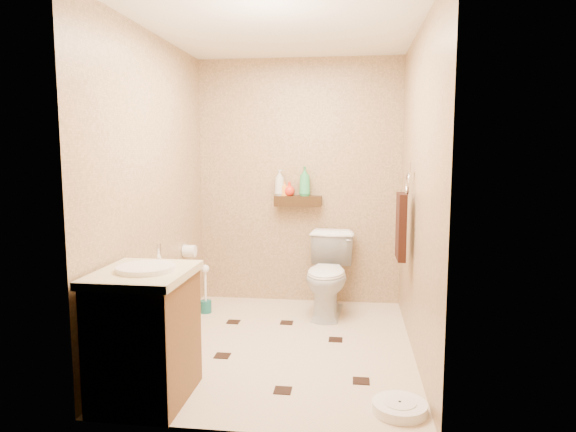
# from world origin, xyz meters

# --- Properties ---
(ground) EXTENTS (2.50, 2.50, 0.00)m
(ground) POSITION_xyz_m (0.00, 0.00, 0.00)
(ground) COLOR beige
(ground) RESTS_ON ground
(wall_back) EXTENTS (2.00, 0.04, 2.40)m
(wall_back) POSITION_xyz_m (0.00, 1.25, 1.20)
(wall_back) COLOR tan
(wall_back) RESTS_ON ground
(wall_front) EXTENTS (2.00, 0.04, 2.40)m
(wall_front) POSITION_xyz_m (0.00, -1.25, 1.20)
(wall_front) COLOR tan
(wall_front) RESTS_ON ground
(wall_left) EXTENTS (0.04, 2.50, 2.40)m
(wall_left) POSITION_xyz_m (-1.00, 0.00, 1.20)
(wall_left) COLOR tan
(wall_left) RESTS_ON ground
(wall_right) EXTENTS (0.04, 2.50, 2.40)m
(wall_right) POSITION_xyz_m (1.00, 0.00, 1.20)
(wall_right) COLOR tan
(wall_right) RESTS_ON ground
(ceiling) EXTENTS (2.00, 2.50, 0.02)m
(ceiling) POSITION_xyz_m (0.00, 0.00, 2.40)
(ceiling) COLOR white
(ceiling) RESTS_ON wall_back
(wall_shelf) EXTENTS (0.46, 0.14, 0.10)m
(wall_shelf) POSITION_xyz_m (0.00, 1.17, 1.02)
(wall_shelf) COLOR #3C2710
(wall_shelf) RESTS_ON wall_back
(floor_accents) EXTENTS (1.22, 1.39, 0.01)m
(floor_accents) POSITION_xyz_m (0.03, -0.06, 0.00)
(floor_accents) COLOR black
(floor_accents) RESTS_ON ground
(toilet) EXTENTS (0.46, 0.76, 0.75)m
(toilet) POSITION_xyz_m (0.32, 0.83, 0.37)
(toilet) COLOR white
(toilet) RESTS_ON ground
(vanity) EXTENTS (0.55, 0.66, 0.93)m
(vanity) POSITION_xyz_m (-0.70, -0.95, 0.41)
(vanity) COLOR brown
(vanity) RESTS_ON ground
(bathroom_scale) EXTENTS (0.40, 0.40, 0.06)m
(bathroom_scale) POSITION_xyz_m (0.82, -0.93, 0.03)
(bathroom_scale) COLOR white
(bathroom_scale) RESTS_ON ground
(toilet_brush) EXTENTS (0.10, 0.10, 0.46)m
(toilet_brush) POSITION_xyz_m (-0.82, 0.73, 0.16)
(toilet_brush) COLOR #18605B
(toilet_brush) RESTS_ON ground
(towel_ring) EXTENTS (0.12, 0.30, 0.76)m
(towel_ring) POSITION_xyz_m (0.91, 0.25, 0.95)
(towel_ring) COLOR silver
(towel_ring) RESTS_ON wall_right
(toilet_paper) EXTENTS (0.12, 0.11, 0.12)m
(toilet_paper) POSITION_xyz_m (-0.94, 0.65, 0.60)
(toilet_paper) COLOR white
(toilet_paper) RESTS_ON wall_left
(bottle_a) EXTENTS (0.14, 0.14, 0.26)m
(bottle_a) POSITION_xyz_m (-0.18, 1.17, 1.20)
(bottle_a) COLOR silver
(bottle_a) RESTS_ON wall_shelf
(bottle_b) EXTENTS (0.08, 0.08, 0.14)m
(bottle_b) POSITION_xyz_m (-0.13, 1.17, 1.14)
(bottle_b) COLOR #FF9B35
(bottle_b) RESTS_ON wall_shelf
(bottle_c) EXTENTS (0.15, 0.15, 0.14)m
(bottle_c) POSITION_xyz_m (-0.09, 1.17, 1.14)
(bottle_c) COLOR red
(bottle_c) RESTS_ON wall_shelf
(bottle_d) EXTENTS (0.13, 0.13, 0.29)m
(bottle_d) POSITION_xyz_m (0.07, 1.17, 1.21)
(bottle_d) COLOR #38A95E
(bottle_d) RESTS_ON wall_shelf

